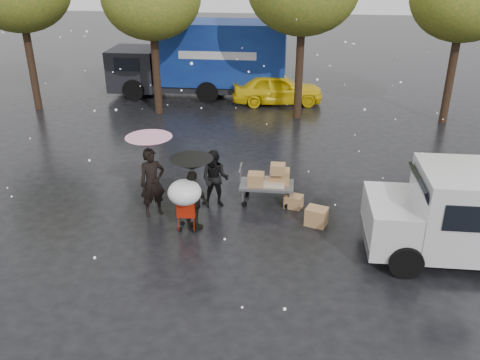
# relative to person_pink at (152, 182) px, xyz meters

# --- Properties ---
(ground) EXTENTS (90.00, 90.00, 0.00)m
(ground) POSITION_rel_person_pink_xyz_m (1.32, -1.05, -0.95)
(ground) COLOR black
(ground) RESTS_ON ground
(person_pink) EXTENTS (0.83, 0.75, 1.90)m
(person_pink) POSITION_rel_person_pink_xyz_m (0.00, 0.00, 0.00)
(person_pink) COLOR black
(person_pink) RESTS_ON ground
(person_middle) EXTENTS (0.85, 0.69, 1.64)m
(person_middle) POSITION_rel_person_pink_xyz_m (1.58, 0.68, -0.13)
(person_middle) COLOR black
(person_middle) RESTS_ON ground
(person_black) EXTENTS (1.04, 0.80, 1.64)m
(person_black) POSITION_rel_person_pink_xyz_m (1.23, -0.69, -0.13)
(person_black) COLOR black
(person_black) RESTS_ON ground
(umbrella_pink) EXTENTS (1.21, 1.21, 2.24)m
(umbrella_pink) POSITION_rel_person_pink_xyz_m (0.00, 0.00, 1.14)
(umbrella_pink) COLOR #4C4C4C
(umbrella_pink) RESTS_ON ground
(umbrella_black) EXTENTS (1.07, 1.07, 1.98)m
(umbrella_black) POSITION_rel_person_pink_xyz_m (1.23, -0.69, 0.88)
(umbrella_black) COLOR #4C4C4C
(umbrella_black) RESTS_ON ground
(vendor_cart) EXTENTS (1.52, 0.80, 1.27)m
(vendor_cart) POSITION_rel_person_pink_xyz_m (3.08, 0.99, -0.23)
(vendor_cart) COLOR slate
(vendor_cart) RESTS_ON ground
(shopping_cart) EXTENTS (0.84, 0.84, 1.46)m
(shopping_cart) POSITION_rel_person_pink_xyz_m (1.07, -0.85, 0.11)
(shopping_cart) COLOR #B81E0A
(shopping_cart) RESTS_ON ground
(blue_truck) EXTENTS (8.30, 2.60, 3.50)m
(blue_truck) POSITION_rel_person_pink_xyz_m (-0.65, 11.86, 0.81)
(blue_truck) COLOR navy
(blue_truck) RESTS_ON ground
(box_ground_near) EXTENTS (0.65, 0.58, 0.48)m
(box_ground_near) POSITION_rel_person_pink_xyz_m (4.38, -0.11, -0.71)
(box_ground_near) COLOR #9B6B43
(box_ground_near) RESTS_ON ground
(box_ground_far) EXTENTS (0.56, 0.50, 0.37)m
(box_ground_far) POSITION_rel_person_pink_xyz_m (3.78, 0.79, -0.77)
(box_ground_far) COLOR #9B6B43
(box_ground_far) RESTS_ON ground
(yellow_taxi) EXTENTS (4.30, 2.22, 1.40)m
(yellow_taxi) POSITION_rel_person_pink_xyz_m (2.88, 10.95, -0.25)
(yellow_taxi) COLOR yellow
(yellow_taxi) RESTS_ON ground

